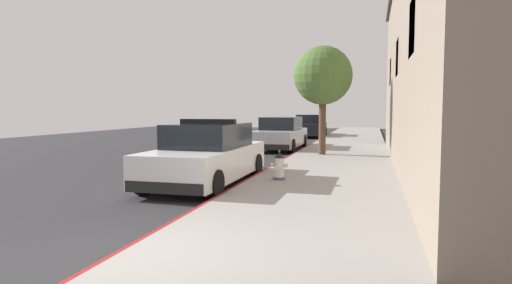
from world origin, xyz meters
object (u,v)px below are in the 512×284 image
at_px(police_cruiser, 207,155).
at_px(parked_car_dark_far, 310,126).
at_px(fire_hydrant, 279,166).
at_px(street_tree, 323,76).
at_px(parked_car_silver_ahead, 281,134).

xyz_separation_m(police_cruiser, parked_car_dark_far, (-0.11, 19.84, -0.00)).
relative_size(parked_car_dark_far, fire_hydrant, 6.37).
height_order(fire_hydrant, street_tree, street_tree).
bearing_deg(parked_car_silver_ahead, street_tree, -52.37).
xyz_separation_m(parked_car_silver_ahead, fire_hydrant, (1.95, -9.53, -0.26)).
bearing_deg(street_tree, police_cruiser, -107.46).
xyz_separation_m(police_cruiser, street_tree, (2.18, 6.92, 2.50)).
bearing_deg(fire_hydrant, police_cruiser, -168.19).
bearing_deg(parked_car_dark_far, street_tree, -79.97).
height_order(parked_car_dark_far, street_tree, street_tree).
bearing_deg(street_tree, fire_hydrant, -93.13).
distance_m(police_cruiser, parked_car_dark_far, 19.84).
bearing_deg(street_tree, parked_car_silver_ahead, 127.63).
relative_size(parked_car_dark_far, street_tree, 1.13).
bearing_deg(police_cruiser, fire_hydrant, 11.81).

